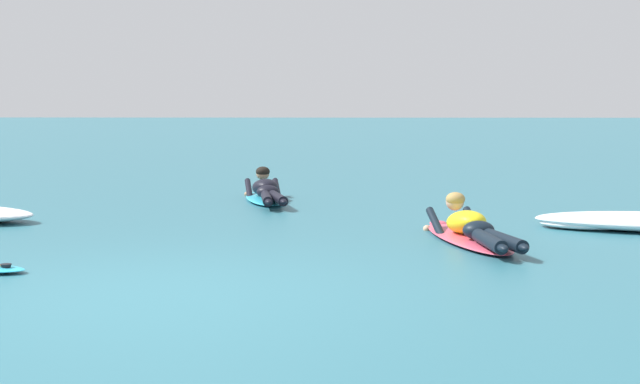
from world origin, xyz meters
TOP-DOWN VIEW (x-y plane):
  - ground_plane at (0.00, 10.00)m, footprint 120.00×120.00m
  - surfer_near at (2.90, 2.74)m, footprint 1.01×2.68m
  - surfer_far at (0.37, 6.67)m, footprint 0.93×2.58m

SIDE VIEW (x-z plane):
  - ground_plane at x=0.00m, z-range 0.00..0.00m
  - surfer_near at x=2.90m, z-range -0.14..0.41m
  - surfer_far at x=0.37m, z-range -0.13..0.41m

